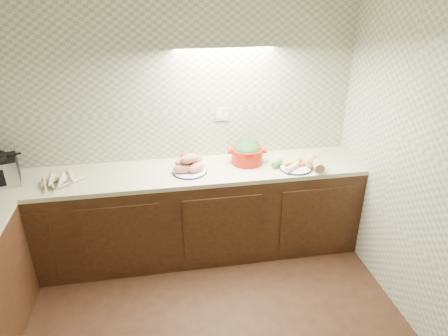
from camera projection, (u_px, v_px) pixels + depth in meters
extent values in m
cube|color=gray|center=(164.00, 120.00, 3.67)|extent=(3.60, 0.05, 2.60)
cube|color=beige|center=(222.00, 114.00, 3.76)|extent=(0.13, 0.01, 0.12)
cube|color=black|center=(171.00, 216.00, 3.81)|extent=(3.60, 0.60, 0.86)
cube|color=beige|center=(168.00, 174.00, 3.61)|extent=(3.60, 0.60, 0.04)
cone|color=beige|center=(50.00, 185.00, 3.33)|extent=(0.18, 0.21, 0.05)
cone|color=beige|center=(64.00, 176.00, 3.47)|extent=(0.22, 0.20, 0.05)
cone|color=beige|center=(63.00, 181.00, 3.40)|extent=(0.20, 0.20, 0.05)
cone|color=beige|center=(76.00, 177.00, 3.46)|extent=(0.05, 0.24, 0.05)
cone|color=beige|center=(58.00, 181.00, 3.40)|extent=(0.13, 0.24, 0.04)
cone|color=beige|center=(59.00, 179.00, 3.43)|extent=(0.15, 0.21, 0.04)
cone|color=beige|center=(74.00, 179.00, 3.38)|extent=(0.06, 0.21, 0.05)
cone|color=beige|center=(64.00, 177.00, 3.39)|extent=(0.15, 0.19, 0.05)
cone|color=beige|center=(72.00, 180.00, 3.36)|extent=(0.09, 0.21, 0.05)
cylinder|color=#12173C|center=(190.00, 172.00, 3.59)|extent=(0.32, 0.32, 0.01)
cylinder|color=white|center=(190.00, 171.00, 3.59)|extent=(0.30, 0.30, 0.02)
ellipsoid|color=tan|center=(183.00, 169.00, 3.54)|extent=(0.18, 0.11, 0.08)
ellipsoid|color=tan|center=(196.00, 167.00, 3.56)|extent=(0.18, 0.11, 0.08)
ellipsoid|color=tan|center=(188.00, 164.00, 3.62)|extent=(0.18, 0.11, 0.08)
ellipsoid|color=tan|center=(184.00, 161.00, 3.57)|extent=(0.18, 0.11, 0.08)
ellipsoid|color=tan|center=(193.00, 159.00, 3.60)|extent=(0.18, 0.11, 0.08)
ellipsoid|color=tan|center=(189.00, 158.00, 3.53)|extent=(0.18, 0.11, 0.08)
cylinder|color=black|center=(187.00, 162.00, 3.72)|extent=(0.17, 0.17, 0.06)
sphere|color=maroon|center=(185.00, 157.00, 3.70)|extent=(0.09, 0.09, 0.09)
sphere|color=white|center=(190.00, 157.00, 3.72)|extent=(0.05, 0.05, 0.05)
cylinder|color=#A91407|center=(247.00, 155.00, 3.75)|extent=(0.34, 0.34, 0.15)
cube|color=#A91407|center=(230.00, 152.00, 3.72)|extent=(0.05, 0.07, 0.02)
cube|color=#A91407|center=(265.00, 151.00, 3.74)|extent=(0.05, 0.07, 0.02)
ellipsoid|color=#255E29|center=(247.00, 150.00, 3.72)|extent=(0.27, 0.27, 0.15)
cylinder|color=#12173C|center=(295.00, 168.00, 3.66)|extent=(0.30, 0.30, 0.01)
cylinder|color=white|center=(295.00, 168.00, 3.66)|extent=(0.28, 0.28, 0.02)
cone|color=orange|center=(296.00, 165.00, 3.66)|extent=(0.17, 0.11, 0.03)
cone|color=orange|center=(292.00, 165.00, 3.66)|extent=(0.16, 0.13, 0.03)
cone|color=orange|center=(294.00, 163.00, 3.69)|extent=(0.17, 0.08, 0.03)
cone|color=orange|center=(292.00, 163.00, 3.66)|extent=(0.15, 0.14, 0.03)
cone|color=orange|center=(295.00, 162.00, 3.67)|extent=(0.17, 0.09, 0.03)
cone|color=orange|center=(296.00, 162.00, 3.67)|extent=(0.17, 0.09, 0.03)
cylinder|color=white|center=(292.00, 167.00, 3.60)|extent=(0.18, 0.16, 0.05)
cylinder|color=#3C712F|center=(277.00, 163.00, 3.67)|extent=(0.12, 0.12, 0.05)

